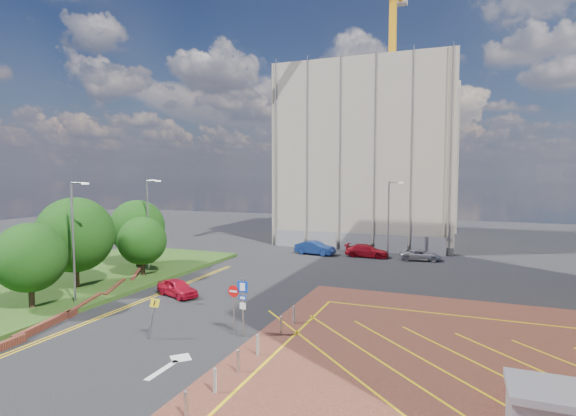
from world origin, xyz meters
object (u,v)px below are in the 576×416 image
Objects in this scene: tree_b at (75,235)px; car_red_back at (367,251)px; tree_a at (30,258)px; lamp_back at (389,215)px; car_blue_back at (315,248)px; sign_cluster at (239,301)px; warning_sign at (153,313)px; tree_d at (137,227)px; car_silver_back at (420,255)px; tree_c at (142,241)px; lamp_left_far at (148,221)px; car_red_left at (177,288)px; lamp_left_near at (74,236)px.

car_red_back is at bearing 50.87° from tree_b.
lamp_back reaches higher than tree_a.
sign_cluster is at bearing -164.26° from car_blue_back.
sign_cluster reaches higher than warning_sign.
tree_d is at bearing 141.97° from car_blue_back.
tree_b reaches higher than car_red_back.
warning_sign is at bearing 169.83° from car_red_back.
lamp_back is at bearing -53.00° from car_red_back.
car_silver_back is (3.34, -1.33, -3.79)m from lamp_back.
tree_c is at bearing 138.40° from car_red_back.
lamp_left_far reaches higher than lamp_back.
tree_a is at bearing -176.06° from sign_cluster.
tree_c is (2.00, 5.00, -1.04)m from tree_b.
lamp_left_far is 1.97× the size of car_silver_back.
sign_cluster is (13.80, -9.02, -1.24)m from tree_c.
lamp_back reaches higher than tree_c.
sign_cluster is 26.69m from car_silver_back.
car_silver_back is at bearing 29.75° from tree_d.
car_red_left is at bearing 45.29° from tree_a.
car_blue_back is (9.98, 15.94, -2.47)m from tree_c.
warning_sign is (9.77, -11.12, -1.76)m from tree_c.
warning_sign reaches higher than car_silver_back.
warning_sign is at bearing -105.01° from lamp_back.
tree_b is at bearing 152.54° from warning_sign.
tree_b is 8.07m from tree_d.
lamp_back is at bearing 57.15° from tree_a.
lamp_left_far is 17.23m from warning_sign.
tree_d is 11.51m from car_red_left.
sign_cluster is at bearing -14.26° from tree_b.
car_red_left is at bearing -38.93° from lamp_left_far.
lamp_left_near is (3.08, -3.00, 0.42)m from tree_b.
lamp_back is (17.58, 18.00, 1.17)m from tree_c.
lamp_left_far reaches higher than car_red_left.
lamp_left_far is at bearing 129.19° from warning_sign.
car_silver_back is at bearing 33.90° from lamp_left_far.
car_blue_back is (-3.81, 24.96, -1.23)m from sign_cluster.
tree_c is at bearing -45.00° from tree_d.
car_red_back is at bearing 86.13° from sign_cluster.
tree_b is 0.84× the size of lamp_left_far.
lamp_left_far reaches higher than tree_b.
tree_c is 1.36× the size of car_red_left.
tree_d is 18.60m from car_blue_back.
lamp_left_far is (2.08, -1.00, 0.79)m from tree_d.
warning_sign is 0.62× the size of car_red_left.
tree_c is at bearing 81.29° from car_red_left.
tree_a is at bearing 157.35° from car_red_left.
lamp_left_far reaches higher than car_silver_back.
car_blue_back is at bearing 98.69° from sign_cluster.
sign_cluster is at bearing 154.31° from car_silver_back.
lamp_left_far is at bearing 73.13° from car_red_left.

